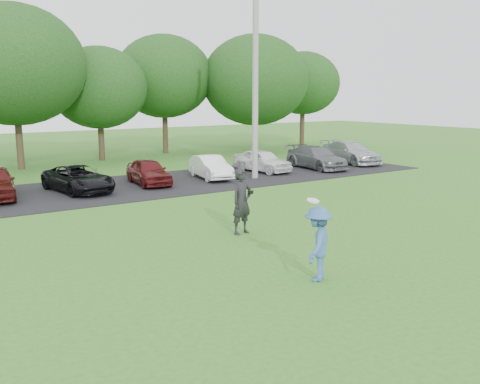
# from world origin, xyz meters

# --- Properties ---
(ground) EXTENTS (100.00, 100.00, 0.00)m
(ground) POSITION_xyz_m (0.00, 0.00, 0.00)
(ground) COLOR #316C1F
(ground) RESTS_ON ground
(parking_lot) EXTENTS (32.00, 6.50, 0.03)m
(parking_lot) POSITION_xyz_m (0.00, 13.00, 0.01)
(parking_lot) COLOR black
(parking_lot) RESTS_ON ground
(utility_pole) EXTENTS (0.28, 0.28, 10.47)m
(utility_pole) POSITION_xyz_m (6.56, 11.91, 5.23)
(utility_pole) COLOR gray
(utility_pole) RESTS_ON ground
(frisbee_player) EXTENTS (1.21, 1.11, 1.83)m
(frisbee_player) POSITION_xyz_m (-0.60, -0.38, 0.82)
(frisbee_player) COLOR #3964A3
(frisbee_player) RESTS_ON ground
(camera_bystander) EXTENTS (0.76, 0.56, 1.91)m
(camera_bystander) POSITION_xyz_m (0.26, 3.78, 0.96)
(camera_bystander) COLOR black
(camera_bystander) RESTS_ON ground
(parked_cars) EXTENTS (30.93, 4.88, 1.25)m
(parked_cars) POSITION_xyz_m (0.56, 13.01, 0.61)
(parked_cars) COLOR silver
(parked_cars) RESTS_ON parking_lot
(tree_row) EXTENTS (42.39, 9.85, 8.64)m
(tree_row) POSITION_xyz_m (1.51, 22.76, 4.91)
(tree_row) COLOR #38281C
(tree_row) RESTS_ON ground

